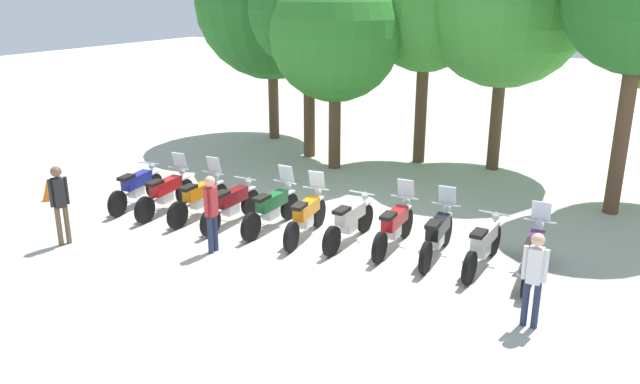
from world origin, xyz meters
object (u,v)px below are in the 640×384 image
(motorcycle_8, at_px, (437,234))
(person_2, at_px, (60,199))
(motorcycle_3, at_px, (231,204))
(tree_4, at_px, (506,3))
(tree_2, at_px, (335,36))
(motorcycle_2, at_px, (199,197))
(person_0, at_px, (534,273))
(tree_0, at_px, (271,3))
(motorcycle_7, at_px, (394,225))
(tree_3, at_px, (426,15))
(motorcycle_6, at_px, (350,221))
(motorcycle_0, at_px, (137,187))
(motorcycle_10, at_px, (533,253))
(traffic_cone, at_px, (48,190))
(motorcycle_9, at_px, (483,244))
(motorcycle_1, at_px, (166,192))
(tree_1, at_px, (309,9))
(person_1, at_px, (211,208))
(motorcycle_4, at_px, (272,207))
(motorcycle_5, at_px, (306,215))

(motorcycle_8, height_order, person_2, person_2)
(motorcycle_3, xyz_separation_m, tree_4, (3.73, 7.78, 4.31))
(motorcycle_3, xyz_separation_m, tree_2, (-0.40, 5.39, 3.41))
(motorcycle_2, xyz_separation_m, tree_2, (0.55, 5.41, 3.40))
(person_0, bearing_deg, tree_4, 17.69)
(motorcycle_2, relative_size, tree_0, 0.30)
(motorcycle_7, height_order, tree_4, tree_4)
(motorcycle_7, xyz_separation_m, tree_3, (-2.28, 6.63, 3.94))
(motorcycle_6, xyz_separation_m, tree_0, (-7.08, 7.13, 4.20))
(motorcycle_3, bearing_deg, tree_0, 25.83)
(motorcycle_0, height_order, motorcycle_2, motorcycle_2)
(motorcycle_10, relative_size, traffic_cone, 3.98)
(motorcycle_3, xyz_separation_m, motorcycle_8, (4.74, 0.74, 0.01))
(tree_4, bearing_deg, motorcycle_2, -120.94)
(motorcycle_9, distance_m, tree_4, 8.50)
(motorcycle_1, bearing_deg, tree_4, -42.44)
(person_2, height_order, tree_2, tree_2)
(motorcycle_7, relative_size, tree_4, 0.30)
(motorcycle_0, xyz_separation_m, tree_0, (-1.38, 7.84, 4.20))
(tree_4, relative_size, traffic_cone, 13.07)
(motorcycle_6, height_order, tree_1, tree_1)
(tree_2, distance_m, tree_4, 4.86)
(motorcycle_0, xyz_separation_m, tree_4, (6.58, 8.00, 4.31))
(motorcycle_3, relative_size, tree_4, 0.31)
(tree_2, distance_m, tree_3, 2.79)
(motorcycle_0, distance_m, person_1, 3.75)
(motorcycle_10, distance_m, person_1, 6.39)
(tree_3, bearing_deg, tree_1, -160.39)
(motorcycle_1, distance_m, motorcycle_7, 5.77)
(motorcycle_9, distance_m, person_1, 5.50)
(person_0, bearing_deg, person_1, 90.32)
(tree_2, bearing_deg, person_0, -40.83)
(tree_1, bearing_deg, person_2, -93.45)
(tree_2, bearing_deg, motorcycle_6, -56.44)
(tree_2, bearing_deg, motorcycle_3, -85.74)
(motorcycle_8, distance_m, person_1, 4.64)
(motorcycle_6, distance_m, motorcycle_7, 0.97)
(person_2, xyz_separation_m, tree_2, (1.93, 8.18, 2.89))
(motorcycle_4, bearing_deg, motorcycle_6, -85.06)
(motorcycle_10, xyz_separation_m, person_1, (-5.98, -2.20, 0.45))
(motorcycle_3, xyz_separation_m, motorcycle_4, (0.95, 0.27, 0.01))
(motorcycle_9, xyz_separation_m, tree_0, (-9.93, 6.89, 4.20))
(motorcycle_5, xyz_separation_m, tree_1, (-3.69, 5.91, 4.08))
(motorcycle_7, distance_m, motorcycle_9, 1.90)
(motorcycle_0, xyz_separation_m, motorcycle_8, (7.60, 0.96, 0.01))
(tree_3, distance_m, traffic_cone, 11.56)
(motorcycle_1, xyz_separation_m, tree_3, (3.42, 7.51, 3.94))
(person_0, xyz_separation_m, traffic_cone, (-12.23, -0.05, -0.68))
(motorcycle_0, xyz_separation_m, motorcycle_2, (1.90, 0.20, 0.01))
(motorcycle_7, relative_size, person_0, 1.34)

